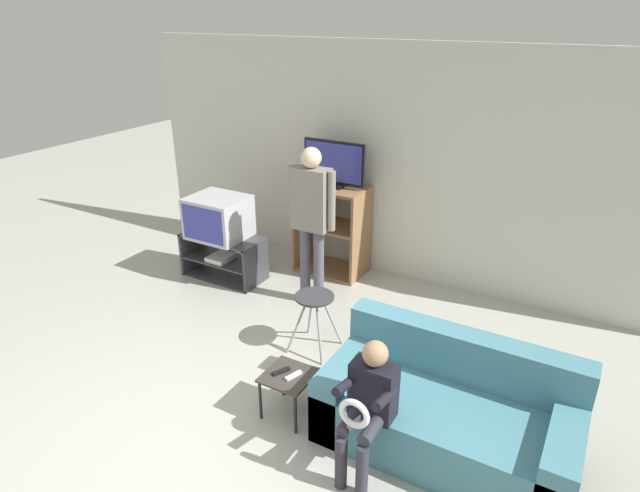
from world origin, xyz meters
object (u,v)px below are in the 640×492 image
object	(u,v)px
remote_control_black	(281,371)
person_seated_child	(368,401)
television_main	(218,217)
tv_stand	(224,257)
folding_stool	(314,305)
couch	(447,413)
remote_control_white	(294,376)
media_shelf	(331,229)
snack_table	(289,381)
television_flat	(334,165)
person_standing_adult	(311,212)

from	to	relation	value
remote_control_black	person_seated_child	world-z (taller)	person_seated_child
remote_control_black	television_main	bearing A→B (deg)	168.14
tv_stand	folding_stool	distance (m)	1.81
couch	person_seated_child	size ratio (longest dim) A/B	1.77
person_seated_child	remote_control_black	bearing A→B (deg)	166.57
folding_stool	remote_control_white	size ratio (longest dim) A/B	3.88
television_main	person_seated_child	world-z (taller)	television_main
media_shelf	couch	distance (m)	2.92
tv_stand	couch	size ratio (longest dim) A/B	0.55
remote_control_white	snack_table	bearing A→B (deg)	-161.46
television_main	remote_control_black	xyz separation A→B (m)	(1.86, -1.56, -0.37)
television_flat	remote_control_white	size ratio (longest dim) A/B	5.14
television_main	person_standing_adult	world-z (taller)	person_standing_adult
person_seated_child	remote_control_white	bearing A→B (deg)	164.21
folding_stool	person_seated_child	size ratio (longest dim) A/B	0.57
television_flat	remote_control_white	bearing A→B (deg)	-68.31
remote_control_black	person_seated_child	distance (m)	0.85
television_flat	person_seated_child	world-z (taller)	television_flat
television_main	snack_table	world-z (taller)	television_main
media_shelf	snack_table	bearing A→B (deg)	-68.81
remote_control_white	television_main	bearing A→B (deg)	160.96
tv_stand	remote_control_white	size ratio (longest dim) A/B	6.57
television_flat	couch	world-z (taller)	television_flat
media_shelf	remote_control_white	distance (m)	2.54
tv_stand	person_standing_adult	xyz separation A→B (m)	(1.18, 0.01, 0.77)
folding_stool	remote_control_white	distance (m)	0.91
couch	person_seated_child	bearing A→B (deg)	-129.28
tv_stand	couch	distance (m)	3.31
snack_table	remote_control_white	size ratio (longest dim) A/B	2.53
media_shelf	television_flat	distance (m)	0.76
media_shelf	television_flat	world-z (taller)	television_flat
media_shelf	couch	world-z (taller)	media_shelf
media_shelf	person_standing_adult	distance (m)	0.92
tv_stand	person_standing_adult	bearing A→B (deg)	0.47
media_shelf	remote_control_black	distance (m)	2.50
media_shelf	television_main	bearing A→B (deg)	-142.35
person_standing_adult	person_seated_child	world-z (taller)	person_standing_adult
media_shelf	snack_table	size ratio (longest dim) A/B	2.89
television_main	snack_table	size ratio (longest dim) A/B	1.71
snack_table	person_seated_child	distance (m)	0.82
television_main	television_flat	distance (m)	1.42
tv_stand	television_flat	size ratio (longest dim) A/B	1.28
media_shelf	person_standing_adult	bearing A→B (deg)	-76.57
media_shelf	snack_table	distance (m)	2.52
tv_stand	person_standing_adult	world-z (taller)	person_standing_adult
remote_control_black	person_standing_adult	bearing A→B (deg)	140.86
folding_stool	couch	distance (m)	1.53
television_flat	couch	size ratio (longest dim) A/B	0.43
television_flat	remote_control_black	bearing A→B (deg)	-70.68
television_flat	person_standing_adult	size ratio (longest dim) A/B	0.44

